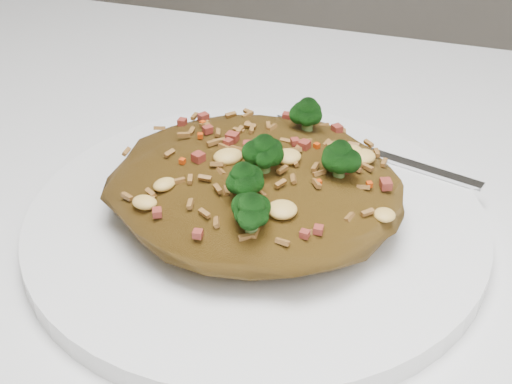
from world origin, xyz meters
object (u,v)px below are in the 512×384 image
(dining_table, at_px, (76,347))
(fork, at_px, (380,155))
(plate, at_px, (256,221))
(fried_rice, at_px, (257,175))

(dining_table, xyz_separation_m, fork, (0.17, 0.14, 0.11))
(dining_table, distance_m, plate, 0.16)
(plate, bearing_deg, fork, 55.93)
(dining_table, height_order, fried_rice, fried_rice)
(fork, bearing_deg, plate, -108.89)
(plate, xyz_separation_m, fried_rice, (0.00, -0.00, 0.03))
(dining_table, height_order, fork, fork)
(fried_rice, distance_m, fork, 0.11)
(dining_table, bearing_deg, fried_rice, 24.11)
(fried_rice, bearing_deg, plate, 146.44)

